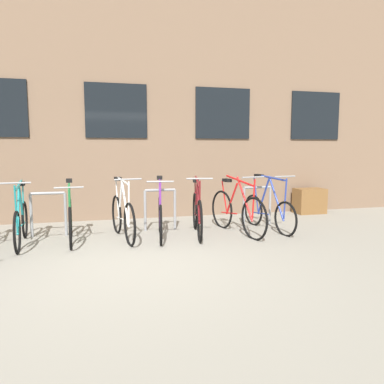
{
  "coord_description": "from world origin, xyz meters",
  "views": [
    {
      "loc": [
        -0.45,
        -4.98,
        1.55
      ],
      "look_at": [
        1.26,
        1.6,
        0.75
      ],
      "focal_mm": 34.54,
      "sensor_mm": 36.0,
      "label": 1
    }
  ],
  "objects": [
    {
      "name": "bicycle_green",
      "position": [
        -0.9,
        1.44,
        0.38
      ],
      "size": [
        0.44,
        1.64,
        1.05
      ],
      "color": "black",
      "rests_on": "ground"
    },
    {
      "name": "bicycle_red",
      "position": [
        2.04,
        1.31,
        0.41
      ],
      "size": [
        0.52,
        1.81,
        1.1
      ],
      "color": "black",
      "rests_on": "ground"
    },
    {
      "name": "bicycle_maroon",
      "position": [
        1.3,
        1.38,
        0.4
      ],
      "size": [
        0.49,
        1.76,
        1.09
      ],
      "color": "black",
      "rests_on": "ground"
    },
    {
      "name": "bike_rack",
      "position": [
        -0.29,
        1.9,
        0.49
      ],
      "size": [
        6.62,
        0.05,
        0.8
      ],
      "color": "gray",
      "rests_on": "ground"
    },
    {
      "name": "planter_box",
      "position": [
        4.52,
        2.85,
        0.3
      ],
      "size": [
        0.7,
        0.44,
        0.6
      ],
      "primitive_type": "cube",
      "color": "brown",
      "rests_on": "ground"
    },
    {
      "name": "bicycle_blue",
      "position": [
        2.72,
        1.41,
        0.38
      ],
      "size": [
        0.44,
        1.68,
        1.09
      ],
      "color": "black",
      "rests_on": "ground"
    },
    {
      "name": "bicycle_teal",
      "position": [
        -1.66,
        1.43,
        0.37
      ],
      "size": [
        0.44,
        1.71,
        1.08
      ],
      "color": "black",
      "rests_on": "ground"
    },
    {
      "name": "ground_plane",
      "position": [
        0.0,
        0.0,
        0.0
      ],
      "size": [
        42.0,
        42.0,
        0.0
      ],
      "primitive_type": "plane",
      "color": "gray"
    },
    {
      "name": "bicycle_purple",
      "position": [
        0.61,
        1.34,
        0.38
      ],
      "size": [
        0.44,
        1.64,
        1.08
      ],
      "color": "black",
      "rests_on": "ground"
    },
    {
      "name": "bicycle_white",
      "position": [
        -0.03,
        1.41,
        0.4
      ],
      "size": [
        0.44,
        1.7,
        1.1
      ],
      "color": "black",
      "rests_on": "ground"
    },
    {
      "name": "storefront_building",
      "position": [
        -0.0,
        6.6,
        2.78
      ],
      "size": [
        28.0,
        6.84,
        5.57
      ],
      "color": "#7A604C",
      "rests_on": "ground"
    }
  ]
}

